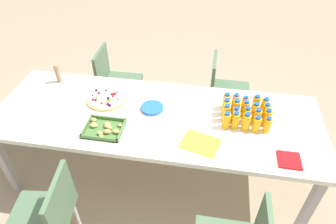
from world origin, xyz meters
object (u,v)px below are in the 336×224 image
Objects in this scene: chair_near_right at (114,79)px; juice_bottle_16 at (257,124)px; juice_bottle_17 at (246,122)px; juice_bottle_6 at (255,111)px; juice_bottle_1 at (256,104)px; juice_bottle_15 at (267,125)px; juice_bottle_13 at (236,115)px; plate_stack at (152,108)px; juice_bottle_19 at (226,120)px; juice_bottle_18 at (235,120)px; juice_bottle_2 at (245,104)px; juice_bottle_3 at (235,102)px; juice_bottle_7 at (245,109)px; chair_far_right at (48,215)px; juice_bottle_10 at (267,118)px; chair_near_left at (223,88)px; napkin_stack at (289,160)px; juice_bottle_0 at (265,106)px; paper_folder at (200,143)px; fruit_pizza at (107,98)px; juice_bottle_9 at (226,107)px; snack_tray at (104,128)px; cardboard_tube at (58,73)px; juice_bottle_5 at (266,112)px; party_table at (155,120)px; juice_bottle_4 at (226,101)px; juice_bottle_8 at (236,108)px; juice_bottle_12 at (247,115)px; juice_bottle_14 at (226,113)px; juice_bottle_11 at (257,117)px.

juice_bottle_16 is at bearing 57.01° from chair_near_right.
juice_bottle_17 is at bearing 55.76° from chair_near_right.
juice_bottle_1 is at bearing -96.23° from juice_bottle_6.
juice_bottle_13 is at bearing -18.01° from juice_bottle_15.
juice_bottle_19 is at bearing 168.95° from plate_stack.
chair_near_right is 5.73× the size of juice_bottle_18.
juice_bottle_3 is at bearing 0.20° from juice_bottle_2.
juice_bottle_2 is at bearing -89.03° from juice_bottle_7.
juice_bottle_10 is (-1.39, -0.85, 0.31)m from chair_far_right.
juice_bottle_10 reaches higher than chair_near_left.
juice_bottle_6 reaches higher than napkin_stack.
juice_bottle_19 is (0.21, 0.15, 0.00)m from juice_bottle_6.
juice_bottle_7 reaches higher than chair_near_left.
juice_bottle_18 is at bearing -4.13° from juice_bottle_16.
juice_bottle_0 is 0.15m from juice_bottle_2.
paper_folder is (0.47, 0.28, -0.06)m from juice_bottle_10.
fruit_pizza is (1.12, -0.02, -0.05)m from juice_bottle_7.
snack_tray is (0.87, 0.33, -0.05)m from juice_bottle_9.
cardboard_tube reaches higher than plate_stack.
chair_far_right is 1.62m from napkin_stack.
juice_bottle_5 is 1.07× the size of juice_bottle_13.
plate_stack is at bearing -59.41° from party_table.
napkin_stack is 0.60m from paper_folder.
chair_far_right is at bearing 42.44° from juice_bottle_4.
juice_bottle_0 reaches higher than plate_stack.
juice_bottle_0 is 0.24m from juice_bottle_8.
cardboard_tube reaches higher than juice_bottle_12.
chair_far_right reaches higher than fruit_pizza.
chair_near_right is 1.40m from juice_bottle_14.
juice_bottle_4 is (-1.15, 0.59, 0.31)m from chair_near_right.
juice_bottle_18 reaches higher than party_table.
juice_bottle_10 is (-0.84, -0.03, 0.12)m from party_table.
juice_bottle_18 is 0.56× the size of paper_folder.
chair_near_left is 0.93m from juice_bottle_17.
juice_bottle_15 is 1.19m from snack_tray.
juice_bottle_1 reaches higher than party_table.
plate_stack is at bearing 170.77° from fruit_pizza.
juice_bottle_8 is at bearing 45.00° from juice_bottle_2.
juice_bottle_14 is at bearing 26.94° from juice_bottle_0.
cardboard_tube is (1.55, -0.20, 0.02)m from juice_bottle_8.
chair_near_right is 6.24× the size of juice_bottle_2.
juice_bottle_11 is 0.93× the size of juice_bottle_14.
party_table is 0.56m from juice_bottle_19.
juice_bottle_3 is 0.84× the size of cardboard_tube.
juice_bottle_13 is 0.75× the size of plate_stack.
juice_bottle_11 is at bearing -177.67° from party_table.
fruit_pizza is at bearing -10.32° from juice_bottle_19.
juice_bottle_1 reaches higher than juice_bottle_10.
juice_bottle_5 reaches higher than juice_bottle_6.
juice_bottle_1 reaches higher than juice_bottle_3.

